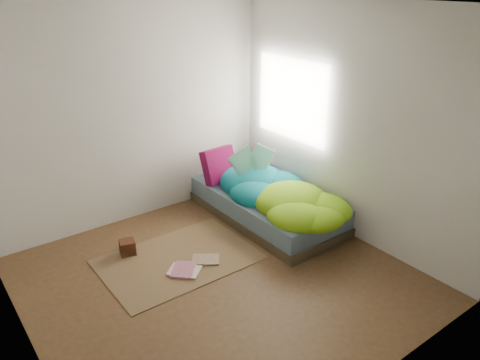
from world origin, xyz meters
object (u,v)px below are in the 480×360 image
Objects in this scene: bed at (267,205)px; wooden_box at (128,247)px; open_book at (253,152)px; floor_book_a at (181,277)px; pillow_magenta at (219,165)px; floor_book_b at (173,269)px.

bed reaches higher than wooden_box.
open_book is at bearing -1.97° from wooden_box.
open_book is at bearing -14.33° from floor_book_a.
wooden_box is at bearing 171.66° from bed.
bed is 4.50× the size of pillow_magenta.
open_book reaches higher than floor_book_a.
open_book is 1.66× the size of floor_book_b.
wooden_box is at bearing 66.97° from floor_book_a.
floor_book_a is at bearing -73.33° from wooden_box.
bed is 0.69m from open_book.
open_book is (-0.07, 0.20, 0.66)m from bed.
wooden_box is at bearing -169.73° from pillow_magenta.
open_book reaches higher than floor_book_b.
bed is 6.76× the size of floor_book_b.
floor_book_b is at bearing -168.05° from bed.
bed reaches higher than floor_book_b.
wooden_box is 0.78m from floor_book_a.
bed is 4.07× the size of open_book.
floor_book_a is 1.07× the size of floor_book_b.
floor_book_a is at bearing -162.21° from bed.
pillow_magenta is 0.56m from open_book.
wooden_box is at bearing 154.79° from floor_book_b.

